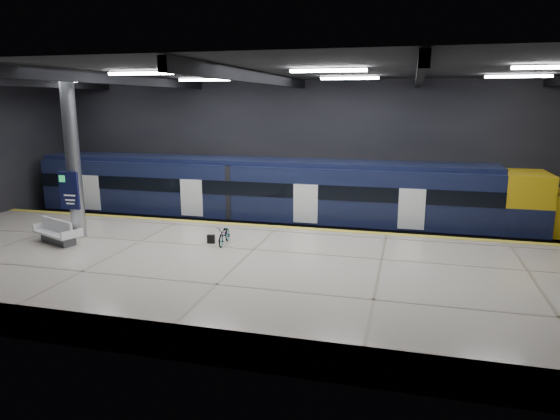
% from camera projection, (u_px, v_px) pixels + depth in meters
% --- Properties ---
extents(ground, '(30.00, 30.00, 0.00)m').
position_uv_depth(ground, '(261.00, 268.00, 21.04)').
color(ground, black).
rests_on(ground, ground).
extents(room_shell, '(30.10, 16.10, 8.05)m').
position_uv_depth(room_shell, '(260.00, 131.00, 19.82)').
color(room_shell, black).
rests_on(room_shell, ground).
extents(platform, '(30.00, 11.00, 1.10)m').
position_uv_depth(platform, '(242.00, 275.00, 18.56)').
color(platform, beige).
rests_on(platform, ground).
extents(safety_strip, '(30.00, 0.40, 0.01)m').
position_uv_depth(safety_strip, '(278.00, 227.00, 23.40)').
color(safety_strip, gold).
rests_on(safety_strip, platform).
extents(rails, '(30.00, 1.52, 0.16)m').
position_uv_depth(rails, '(291.00, 233.00, 26.22)').
color(rails, gray).
rests_on(rails, ground).
extents(train, '(29.40, 2.84, 3.79)m').
position_uv_depth(train, '(288.00, 196.00, 25.84)').
color(train, black).
rests_on(train, ground).
extents(bench, '(2.48, 1.76, 1.01)m').
position_uv_depth(bench, '(58.00, 235.00, 20.67)').
color(bench, '#595B60').
rests_on(bench, platform).
extents(bicycle, '(0.70, 1.60, 0.81)m').
position_uv_depth(bicycle, '(224.00, 235.00, 20.50)').
color(bicycle, '#99999E').
rests_on(bicycle, platform).
extents(pannier_bag, '(0.32, 0.22, 0.35)m').
position_uv_depth(pannier_bag, '(211.00, 239.00, 20.70)').
color(pannier_bag, black).
rests_on(pannier_bag, platform).
extents(info_column, '(0.90, 0.78, 6.90)m').
position_uv_depth(info_column, '(73.00, 159.00, 21.08)').
color(info_column, '#9EA0A5').
rests_on(info_column, platform).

